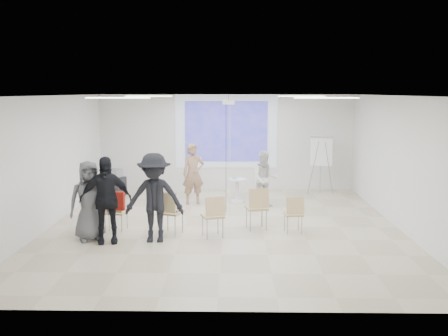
{
  "coord_description": "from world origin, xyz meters",
  "views": [
    {
      "loc": [
        0.22,
        -11.18,
        3.09
      ],
      "look_at": [
        0.0,
        0.8,
        1.25
      ],
      "focal_mm": 40.0,
      "sensor_mm": 36.0,
      "label": 1
    }
  ],
  "objects_px": {
    "chair_left_mid": "(117,210)",
    "laptop": "(171,211)",
    "pedestal_table": "(237,189)",
    "chair_far_left": "(97,210)",
    "player_left": "(193,170)",
    "chair_right_far": "(294,212)",
    "av_cart": "(115,184)",
    "chair_center": "(214,213)",
    "audience_mid": "(154,192)",
    "player_right": "(265,176)",
    "flipchart_easel": "(321,151)",
    "audience_outer": "(89,196)",
    "chair_left_inner": "(169,209)",
    "chair_right_inner": "(257,205)",
    "audience_left": "(105,194)"
  },
  "relations": [
    {
      "from": "player_left",
      "to": "pedestal_table",
      "type": "bearing_deg",
      "value": -7.24
    },
    {
      "from": "laptop",
      "to": "chair_left_mid",
      "type": "bearing_deg",
      "value": 9.91
    },
    {
      "from": "chair_left_mid",
      "to": "chair_left_inner",
      "type": "bearing_deg",
      "value": -2.5
    },
    {
      "from": "player_left",
      "to": "chair_right_far",
      "type": "distance_m",
      "value": 3.81
    },
    {
      "from": "audience_outer",
      "to": "av_cart",
      "type": "relative_size",
      "value": 2.3
    },
    {
      "from": "player_right",
      "to": "audience_mid",
      "type": "xyz_separation_m",
      "value": [
        -2.48,
        -3.25,
        0.21
      ]
    },
    {
      "from": "player_left",
      "to": "chair_center",
      "type": "bearing_deg",
      "value": -96.98
    },
    {
      "from": "flipchart_easel",
      "to": "chair_left_mid",
      "type": "bearing_deg",
      "value": -135.33
    },
    {
      "from": "audience_outer",
      "to": "flipchart_easel",
      "type": "distance_m",
      "value": 7.41
    },
    {
      "from": "chair_right_far",
      "to": "audience_mid",
      "type": "xyz_separation_m",
      "value": [
        -2.95,
        -0.64,
        0.56
      ]
    },
    {
      "from": "pedestal_table",
      "to": "player_right",
      "type": "xyz_separation_m",
      "value": [
        0.75,
        -0.53,
        0.46
      ]
    },
    {
      "from": "pedestal_table",
      "to": "chair_left_inner",
      "type": "xyz_separation_m",
      "value": [
        -1.49,
        -3.31,
        0.19
      ]
    },
    {
      "from": "player_right",
      "to": "audience_outer",
      "type": "height_order",
      "value": "audience_outer"
    },
    {
      "from": "chair_right_far",
      "to": "flipchart_easel",
      "type": "xyz_separation_m",
      "value": [
        1.31,
        4.25,
        0.82
      ]
    },
    {
      "from": "audience_left",
      "to": "chair_right_far",
      "type": "bearing_deg",
      "value": -1.47
    },
    {
      "from": "pedestal_table",
      "to": "chair_far_left",
      "type": "relative_size",
      "value": 0.8
    },
    {
      "from": "chair_far_left",
      "to": "laptop",
      "type": "bearing_deg",
      "value": -23.35
    },
    {
      "from": "chair_center",
      "to": "audience_mid",
      "type": "height_order",
      "value": "audience_mid"
    },
    {
      "from": "player_left",
      "to": "av_cart",
      "type": "bearing_deg",
      "value": 138.75
    },
    {
      "from": "pedestal_table",
      "to": "chair_right_inner",
      "type": "relative_size",
      "value": 0.7
    },
    {
      "from": "player_right",
      "to": "flipchart_easel",
      "type": "xyz_separation_m",
      "value": [
        1.78,
        1.63,
        0.47
      ]
    },
    {
      "from": "pedestal_table",
      "to": "audience_mid",
      "type": "xyz_separation_m",
      "value": [
        -1.73,
        -3.78,
        0.67
      ]
    },
    {
      "from": "player_left",
      "to": "chair_center",
      "type": "height_order",
      "value": "player_left"
    },
    {
      "from": "audience_outer",
      "to": "av_cart",
      "type": "bearing_deg",
      "value": 72.84
    },
    {
      "from": "chair_left_inner",
      "to": "av_cart",
      "type": "relative_size",
      "value": 1.18
    },
    {
      "from": "audience_mid",
      "to": "av_cart",
      "type": "relative_size",
      "value": 2.58
    },
    {
      "from": "player_left",
      "to": "chair_right_inner",
      "type": "bearing_deg",
      "value": -76.9
    },
    {
      "from": "audience_outer",
      "to": "flipchart_easel",
      "type": "height_order",
      "value": "audience_outer"
    },
    {
      "from": "pedestal_table",
      "to": "chair_left_mid",
      "type": "distance_m",
      "value": 4.04
    },
    {
      "from": "player_left",
      "to": "audience_outer",
      "type": "bearing_deg",
      "value": -137.85
    },
    {
      "from": "pedestal_table",
      "to": "chair_left_mid",
      "type": "bearing_deg",
      "value": -132.24
    },
    {
      "from": "chair_left_mid",
      "to": "laptop",
      "type": "relative_size",
      "value": 2.26
    },
    {
      "from": "chair_far_left",
      "to": "flipchart_easel",
      "type": "xyz_separation_m",
      "value": [
        5.65,
        4.27,
        0.8
      ]
    },
    {
      "from": "av_cart",
      "to": "chair_left_mid",
      "type": "bearing_deg",
      "value": -53.02
    },
    {
      "from": "audience_left",
      "to": "flipchart_easel",
      "type": "height_order",
      "value": "audience_left"
    },
    {
      "from": "chair_left_inner",
      "to": "player_left",
      "type": "bearing_deg",
      "value": 104.67
    },
    {
      "from": "chair_left_inner",
      "to": "chair_center",
      "type": "distance_m",
      "value": 0.99
    },
    {
      "from": "chair_right_far",
      "to": "av_cart",
      "type": "relative_size",
      "value": 1.03
    },
    {
      "from": "pedestal_table",
      "to": "av_cart",
      "type": "bearing_deg",
      "value": 168.47
    },
    {
      "from": "player_right",
      "to": "av_cart",
      "type": "xyz_separation_m",
      "value": [
        -4.38,
        1.27,
        -0.47
      ]
    },
    {
      "from": "player_left",
      "to": "audience_mid",
      "type": "distance_m",
      "value": 3.57
    },
    {
      "from": "laptop",
      "to": "audience_mid",
      "type": "height_order",
      "value": "audience_mid"
    },
    {
      "from": "flipchart_easel",
      "to": "chair_far_left",
      "type": "bearing_deg",
      "value": -136.22
    },
    {
      "from": "player_right",
      "to": "chair_left_mid",
      "type": "relative_size",
      "value": 2.11
    },
    {
      "from": "flipchart_easel",
      "to": "chair_right_inner",
      "type": "bearing_deg",
      "value": -111.08
    },
    {
      "from": "chair_far_left",
      "to": "audience_mid",
      "type": "relative_size",
      "value": 0.41
    },
    {
      "from": "pedestal_table",
      "to": "av_cart",
      "type": "xyz_separation_m",
      "value": [
        -3.63,
        0.74,
        -0.01
      ]
    },
    {
      "from": "chair_far_left",
      "to": "chair_right_inner",
      "type": "xyz_separation_m",
      "value": [
        3.55,
        0.28,
        0.07
      ]
    },
    {
      "from": "chair_left_inner",
      "to": "chair_right_far",
      "type": "height_order",
      "value": "chair_left_inner"
    },
    {
      "from": "chair_left_mid",
      "to": "laptop",
      "type": "bearing_deg",
      "value": 2.1
    }
  ]
}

